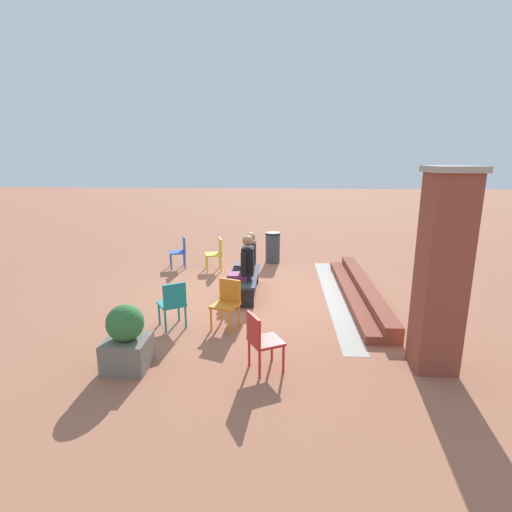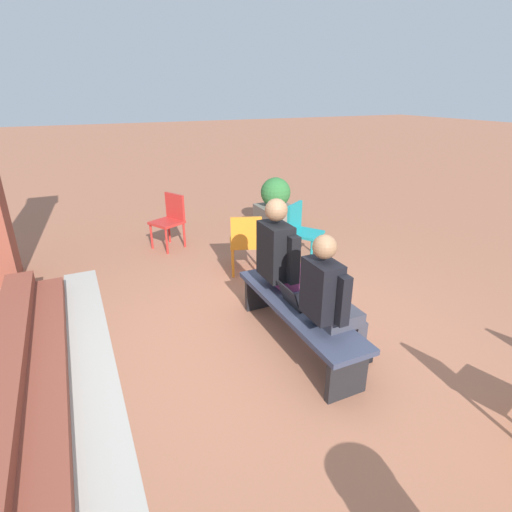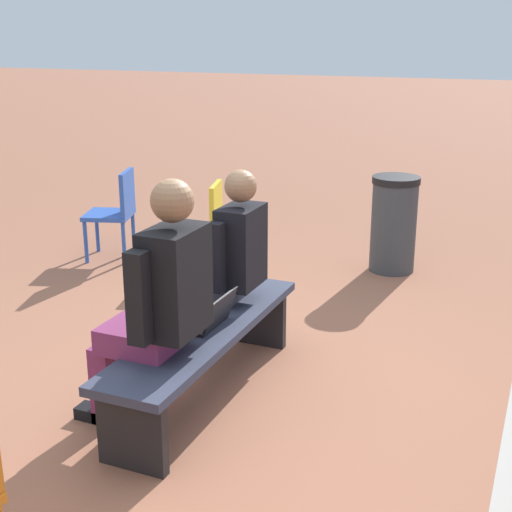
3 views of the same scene
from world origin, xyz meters
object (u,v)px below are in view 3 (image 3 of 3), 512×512
person_adult (157,301)px  litter_bin (394,224)px  bench (206,341)px  person_student (226,263)px  plastic_chair_mid_courtyard (116,209)px  laptop (207,318)px  plastic_chair_near_bench_left (204,224)px

person_adult → litter_bin: person_adult is taller
bench → person_student: person_student is taller
person_student → plastic_chair_mid_courtyard: 2.55m
person_adult → laptop: size_ratio=4.34×
person_student → laptop: size_ratio=4.03×
person_adult → plastic_chair_near_bench_left: bearing=-158.3°
laptop → litter_bin: (-2.74, 0.47, -0.07)m
person_adult → laptop: (-0.39, 0.08, -0.24)m
person_student → plastic_chair_near_bench_left: 1.76m
person_student → litter_bin: (-2.31, 0.55, -0.26)m
bench → plastic_chair_mid_courtyard: (-2.08, -1.99, 0.13)m
laptop → litter_bin: size_ratio=0.37×
laptop → bench: bearing=-92.7°
bench → plastic_chair_mid_courtyard: size_ratio=2.14×
person_student → plastic_chair_mid_courtyard: (-1.66, -1.93, -0.21)m
bench → person_student: bearing=-171.4°
person_student → litter_bin: size_ratio=1.50×
laptop → litter_bin: litter_bin is taller
person_adult → plastic_chair_near_bench_left: size_ratio=1.65×
plastic_chair_mid_courtyard → laptop: bearing=43.9°
bench → person_student: size_ratio=1.40×
laptop → plastic_chair_near_bench_left: 2.15m
litter_bin → bench: bearing=-10.0°
laptop → plastic_chair_mid_courtyard: 2.89m
plastic_chair_near_bench_left → litter_bin: litter_bin is taller
plastic_chair_near_bench_left → bench: bearing=27.4°
person_adult → person_student: bearing=179.6°
litter_bin → person_student: bearing=-13.3°
bench → litter_bin: size_ratio=2.09×
laptop → litter_bin: 2.78m
person_student → laptop: 0.47m
laptop → litter_bin: bearing=170.3°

